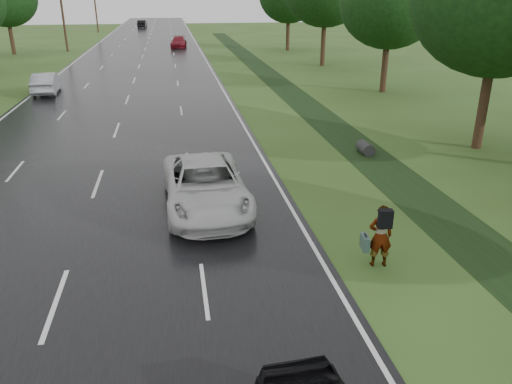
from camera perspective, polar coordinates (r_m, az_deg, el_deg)
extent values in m
plane|color=#354E1C|center=(12.93, -21.93, -11.88)|extent=(220.00, 220.00, 0.00)
cube|color=black|center=(56.03, -12.98, 14.46)|extent=(14.00, 180.00, 0.04)
cube|color=silver|center=(56.07, -5.85, 14.92)|extent=(0.12, 180.00, 0.01)
cube|color=silver|center=(56.80, -19.98, 13.85)|extent=(0.12, 180.00, 0.01)
cube|color=silver|center=(56.03, -12.98, 14.48)|extent=(0.12, 180.00, 0.01)
cube|color=black|center=(32.42, 5.93, 9.68)|extent=(2.20, 120.00, 0.01)
cylinder|color=#2D2D2D|center=(23.18, 12.40, 4.91)|extent=(0.56, 1.00, 0.56)
cylinder|color=#3C2318|center=(66.69, -21.31, 19.02)|extent=(0.26, 0.26, 10.00)
cylinder|color=#3C2318|center=(96.33, -17.93, 19.92)|extent=(0.26, 0.26, 10.00)
cylinder|color=#3C2318|center=(25.33, 24.51, 8.79)|extent=(0.44, 0.44, 3.84)
cylinder|color=#3C2318|center=(38.07, 14.47, 13.63)|extent=(0.44, 0.44, 3.52)
ellipsoid|color=black|center=(37.73, 15.14, 20.22)|extent=(7.00, 7.00, 6.30)
cylinder|color=#3C2318|center=(50.96, 7.68, 16.44)|extent=(0.44, 0.44, 4.16)
cylinder|color=#3C2318|center=(64.38, 3.66, 17.49)|extent=(0.44, 0.44, 3.68)
cylinder|color=#3C2318|center=(66.18, -26.14, 15.46)|extent=(0.44, 0.44, 3.52)
imported|color=#A5998C|center=(13.58, 14.03, -4.89)|extent=(0.68, 0.49, 1.75)
cube|color=black|center=(13.09, 14.58, -2.98)|extent=(0.37, 0.25, 0.49)
cube|color=#3A554F|center=(13.66, 12.33, -5.65)|extent=(0.22, 0.51, 0.40)
cube|color=black|center=(13.56, 12.40, -4.78)|extent=(0.07, 0.17, 0.04)
imported|color=silver|center=(16.69, -5.80, 0.72)|extent=(2.86, 5.86, 1.60)
imported|color=#9B9EA4|center=(39.32, -22.85, 11.41)|extent=(1.79, 4.50, 1.46)
imported|color=maroon|center=(67.80, -8.83, 16.56)|extent=(2.32, 4.78, 1.34)
imported|color=black|center=(106.37, -12.87, 18.21)|extent=(1.79, 4.48, 1.45)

